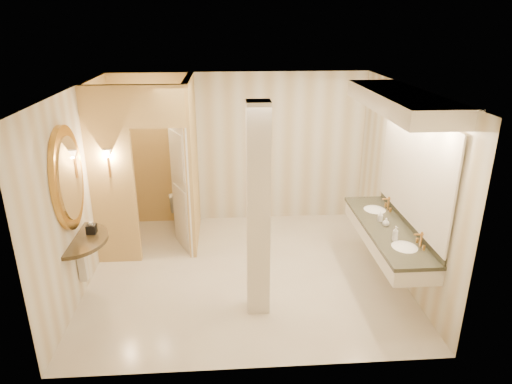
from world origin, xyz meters
TOP-DOWN VIEW (x-y plane):
  - floor at (0.00, 0.00)m, footprint 4.50×4.50m
  - ceiling at (0.00, 0.00)m, footprint 4.50×4.50m
  - wall_back at (0.00, 2.00)m, footprint 4.50×0.02m
  - wall_front at (0.00, -2.00)m, footprint 4.50×0.02m
  - wall_left at (-2.25, 0.00)m, footprint 0.02×4.00m
  - wall_right at (2.25, 0.00)m, footprint 0.02×4.00m
  - toilet_closet at (-1.12, 0.97)m, footprint 1.50×1.55m
  - wall_sconce at (-1.93, 0.43)m, footprint 0.14×0.14m
  - vanity at (1.98, -0.40)m, footprint 0.75×2.40m
  - console_shelf at (-2.21, -0.46)m, footprint 1.02×1.02m
  - pillar at (0.12, -0.90)m, footprint 0.28×0.28m
  - tissue_box at (-2.05, -0.32)m, footprint 0.12×0.12m
  - toilet at (-1.10, 1.75)m, footprint 0.53×0.77m
  - soap_bottle_a at (1.90, -0.21)m, footprint 0.08×0.08m
  - soap_bottle_b at (1.92, -0.38)m, footprint 0.10×0.10m
  - soap_bottle_c at (1.89, -0.82)m, footprint 0.09×0.09m

SIDE VIEW (x-z plane):
  - floor at x=0.00m, z-range 0.00..0.00m
  - toilet at x=-1.10m, z-range 0.00..0.72m
  - soap_bottle_b at x=1.92m, z-range 0.88..0.99m
  - tissue_box at x=-2.05m, z-range 0.88..1.00m
  - soap_bottle_a at x=1.90m, z-range 0.88..1.01m
  - soap_bottle_c at x=1.89m, z-range 0.88..1.07m
  - console_shelf at x=-2.21m, z-range 0.37..2.33m
  - wall_back at x=0.00m, z-range 0.00..2.70m
  - wall_front at x=0.00m, z-range 0.00..2.70m
  - wall_left at x=-2.25m, z-range 0.00..2.70m
  - wall_right at x=2.25m, z-range 0.00..2.70m
  - pillar at x=0.12m, z-range 0.00..2.70m
  - toilet_closet at x=-1.12m, z-range 0.04..2.74m
  - vanity at x=1.98m, z-range 0.58..2.67m
  - wall_sconce at x=-1.93m, z-range 1.52..1.94m
  - ceiling at x=0.00m, z-range 2.70..2.70m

